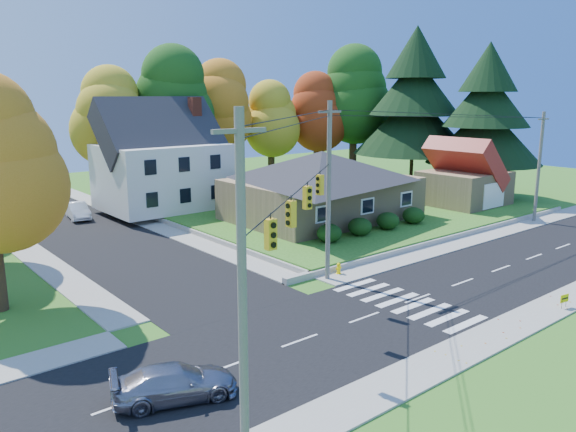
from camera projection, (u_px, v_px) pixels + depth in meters
name	position (u px, v px, depth m)	size (l,w,h in m)	color
ground	(418.00, 299.00, 28.89)	(120.00, 120.00, 0.00)	#3D7923
road_main	(418.00, 299.00, 28.89)	(90.00, 8.00, 0.02)	black
road_cross	(82.00, 230.00, 43.57)	(8.00, 44.00, 0.02)	black
sidewalk_north	(348.00, 275.00, 32.66)	(90.00, 2.00, 0.08)	#9C9A90
sidewalk_south	(508.00, 329.00, 25.11)	(90.00, 2.00, 0.08)	#9C9A90
lawn	(324.00, 204.00, 52.77)	(30.00, 30.00, 0.50)	#3D7923
ranch_house	(322.00, 184.00, 45.25)	(14.60, 10.60, 5.40)	tan
colonial_house	(162.00, 161.00, 49.10)	(10.40, 8.40, 9.60)	silver
garage	(465.00, 179.00, 51.00)	(7.30, 6.30, 4.60)	tan
hedge_row	(374.00, 224.00, 40.71)	(10.70, 1.70, 1.27)	#163A10
traffic_infrastructure	(399.00, 197.00, 28.73)	(38.10, 10.66, 10.00)	#666059
tree_lot_0	(110.00, 117.00, 51.58)	(6.72, 6.72, 12.51)	#3F2A19
tree_lot_1	(173.00, 102.00, 54.27)	(7.84, 7.84, 14.60)	#3F2A19
tree_lot_2	(220.00, 108.00, 58.89)	(7.28, 7.28, 13.56)	#3F2A19
tree_lot_3	(271.00, 119.00, 62.13)	(6.16, 6.16, 11.47)	#3F2A19
tree_lot_4	(317.00, 112.00, 64.96)	(6.72, 6.72, 12.51)	#3F2A19
tree_lot_5	(354.00, 95.00, 65.52)	(8.40, 8.40, 15.64)	#3F2A19
conifer_east_a	(414.00, 103.00, 60.28)	(12.80, 12.80, 16.96)	#3F2A19
conifer_east_b	(486.00, 116.00, 55.09)	(11.20, 11.20, 14.84)	#3F2A19
silver_sedan	(175.00, 383.00, 19.19)	(1.73, 4.26, 1.24)	gray
white_car	(78.00, 211.00, 47.38)	(1.46, 4.18, 1.38)	white
fire_hydrant	(339.00, 269.00, 32.67)	(0.42, 0.32, 0.73)	#FFDC00
yard_sign	(564.00, 299.00, 27.38)	(0.60, 0.13, 0.75)	black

